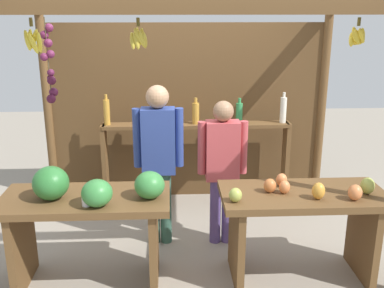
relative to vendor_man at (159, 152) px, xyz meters
The scene contains 7 objects.
ground_plane 1.02m from the vendor_man, 21.22° to the left, with size 12.00×12.00×0.00m, color gray.
market_stall 0.81m from the vendor_man, 63.53° to the left, with size 3.43×2.25×2.36m.
fruit_counter_left 0.95m from the vendor_man, 129.14° to the right, with size 1.39×0.68×1.08m.
fruit_counter_right 1.45m from the vendor_man, 29.11° to the right, with size 1.39×0.64×0.95m.
bottle_shelf_unit 1.03m from the vendor_man, 65.51° to the left, with size 2.20×0.22×1.36m.
vendor_man is the anchor object (origin of this frame).
vendor_woman 0.62m from the vendor_man, ahead, with size 0.48×0.20×1.46m.
Camera 1 is at (-0.20, -4.24, 2.29)m, focal length 42.11 mm.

